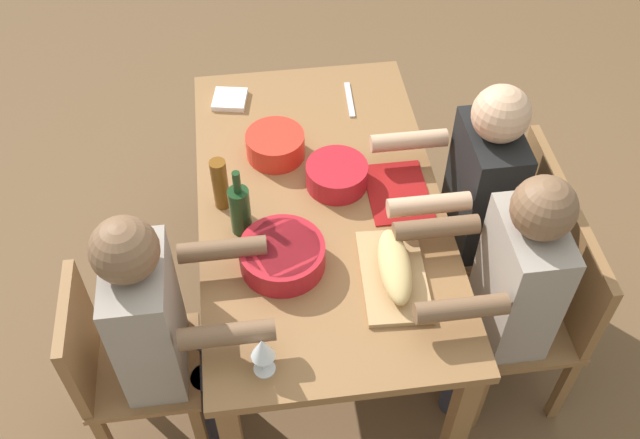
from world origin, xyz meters
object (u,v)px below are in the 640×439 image
chair_far_right (543,314)px  cutting_board (393,276)px  diner_far_center (472,193)px  bread_loaf (395,266)px  napkin_stack (230,99)px  chair_far_center (507,224)px  serving_bowl_salad (337,174)px  diner_near_right (161,323)px  dining_table (320,216)px  wine_glass (262,350)px  serving_bowl_pasta (275,144)px  chair_near_right (119,362)px  serving_bowl_fruit (282,254)px  diner_far_right (506,286)px  beer_bottle (220,184)px  wine_bottle (240,209)px

chair_far_right → cutting_board: size_ratio=2.12×
cutting_board → diner_far_center: bearing=135.1°
cutting_board → bread_loaf: size_ratio=1.25×
napkin_stack → cutting_board: bearing=26.6°
chair_far_center → bread_loaf: 0.77m
diner_far_center → bread_loaf: bearing=-44.9°
diner_far_center → serving_bowl_salad: 0.54m
diner_near_right → serving_bowl_salad: bearing=128.1°
dining_table → chair_far_right: bearing=60.0°
wine_glass → serving_bowl_pasta: bearing=172.7°
chair_far_center → chair_near_right: bearing=-73.9°
serving_bowl_fruit → napkin_stack: bearing=-171.3°
chair_near_right → dining_table: bearing=120.0°
cutting_board → bread_loaf: 0.06m
diner_far_right → serving_bowl_pasta: (-0.72, -0.74, 0.10)m
napkin_stack → chair_near_right: bearing=-23.6°
dining_table → bread_loaf: (0.40, 0.20, 0.15)m
chair_far_center → diner_far_center: size_ratio=0.71×
diner_near_right → beer_bottle: 0.55m
chair_far_center → cutting_board: size_ratio=2.12×
diner_near_right → diner_far_center: same height
dining_table → cutting_board: bearing=27.2°
chair_near_right → diner_near_right: diner_near_right is taller
wine_bottle → napkin_stack: bearing=-179.3°
wine_glass → napkin_stack: bearing=-178.1°
cutting_board → serving_bowl_salad: bearing=-164.8°
wine_glass → chair_far_right: bearing=103.1°
chair_far_center → bread_loaf: size_ratio=2.66×
chair_far_center → cutting_board: 0.75m
diner_far_right → napkin_stack: (-1.08, -0.91, 0.05)m
serving_bowl_salad → wine_bottle: bearing=-63.9°
diner_far_right → chair_near_right: (-0.00, -1.38, -0.21)m
chair_far_right → dining_table: bearing=-120.0°
chair_near_right → beer_bottle: bearing=138.9°
chair_far_right → beer_bottle: size_ratio=3.86×
serving_bowl_pasta → wine_glass: wine_glass is taller
dining_table → chair_near_right: chair_near_right is taller
beer_bottle → wine_glass: bearing=7.8°
serving_bowl_pasta → serving_bowl_salad: 0.29m
diner_far_center → napkin_stack: size_ratio=8.57×
serving_bowl_fruit → bread_loaf: (0.11, 0.37, 0.01)m
diner_far_right → chair_far_right: bearing=90.0°
cutting_board → wine_glass: 0.57m
diner_far_center → serving_bowl_fruit: diner_far_center is taller
chair_far_right → bread_loaf: same height
diner_near_right → serving_bowl_pasta: 0.86m
serving_bowl_pasta → serving_bowl_fruit: serving_bowl_pasta is taller
chair_far_center → serving_bowl_fruit: bearing=-73.2°
cutting_board → wine_bottle: size_ratio=1.38×
wine_bottle → wine_glass: (0.59, 0.03, 0.01)m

